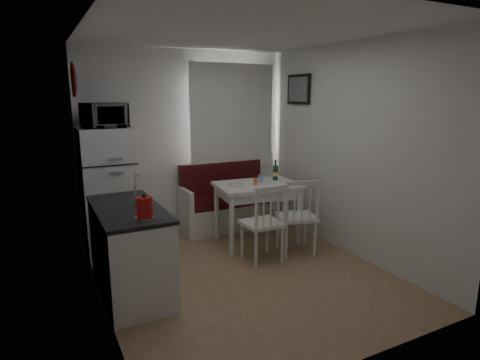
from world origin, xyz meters
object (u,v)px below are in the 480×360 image
(wine_bottle, at_px, (275,170))
(kitchen_counter, at_px, (130,249))
(chair_left, at_px, (266,215))
(fridge, at_px, (109,191))
(bench, at_px, (226,207))
(microwave, at_px, (104,115))
(chair_right, at_px, (301,209))
(dining_table, at_px, (257,190))
(kettle, at_px, (144,208))

(wine_bottle, bearing_deg, kitchen_counter, -160.85)
(chair_left, distance_m, fridge, 2.02)
(kitchen_counter, height_order, bench, kitchen_counter)
(chair_left, distance_m, microwave, 2.29)
(chair_right, distance_m, wine_bottle, 0.85)
(chair_left, relative_size, microwave, 0.96)
(kitchen_counter, distance_m, bench, 2.19)
(bench, xyz_separation_m, chair_right, (0.39, -1.36, 0.28))
(fridge, height_order, microwave, microwave)
(bench, xyz_separation_m, fridge, (-1.69, -0.11, 0.47))
(kitchen_counter, xyz_separation_m, microwave, (0.02, 1.19, 1.28))
(dining_table, bearing_deg, chair_right, -63.35)
(chair_left, bearing_deg, bench, 84.58)
(kitchen_counter, relative_size, dining_table, 1.14)
(chair_right, distance_m, microwave, 2.65)
(chair_left, height_order, wine_bottle, wine_bottle)
(fridge, relative_size, kettle, 6.96)
(chair_left, bearing_deg, wine_bottle, 51.37)
(fridge, xyz_separation_m, kettle, (0.03, -1.74, 0.22))
(chair_right, bearing_deg, dining_table, 126.47)
(chair_right, bearing_deg, kitchen_counter, -164.20)
(microwave, xyz_separation_m, kettle, (0.03, -1.69, -0.72))
(chair_left, height_order, chair_right, chair_right)
(wine_bottle, bearing_deg, bench, 129.34)
(bench, distance_m, chair_right, 1.44)
(kettle, xyz_separation_m, wine_bottle, (2.15, 1.26, -0.06))
(fridge, relative_size, microwave, 2.98)
(kitchen_counter, distance_m, fridge, 1.29)
(chair_left, xyz_separation_m, wine_bottle, (0.60, 0.77, 0.36))
(kitchen_counter, xyz_separation_m, chair_right, (2.10, -0.01, 0.15))
(fridge, distance_m, kettle, 1.76)
(kitchen_counter, xyz_separation_m, kettle, (0.05, -0.50, 0.56))
(dining_table, height_order, fridge, fridge)
(microwave, distance_m, wine_bottle, 2.35)
(microwave, bearing_deg, fridge, 90.00)
(dining_table, distance_m, kettle, 2.16)
(kitchen_counter, xyz_separation_m, wine_bottle, (2.20, 0.76, 0.50))
(chair_right, height_order, microwave, microwave)
(chair_right, bearing_deg, fridge, 164.92)
(kitchen_counter, relative_size, chair_right, 2.36)
(kitchen_counter, distance_m, wine_bottle, 2.38)
(bench, bearing_deg, kettle, -131.83)
(bench, xyz_separation_m, wine_bottle, (0.49, -0.59, 0.63))
(chair_left, relative_size, chair_right, 0.92)
(bench, height_order, fridge, fridge)
(bench, relative_size, microwave, 2.58)
(kitchen_counter, height_order, fridge, fridge)
(wine_bottle, bearing_deg, microwave, 168.77)
(chair_right, xyz_separation_m, wine_bottle, (0.10, 0.77, 0.35))
(chair_right, bearing_deg, microwave, 165.94)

